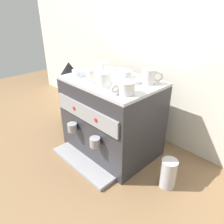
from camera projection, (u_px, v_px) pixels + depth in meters
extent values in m
plane|color=brown|center=(112.00, 147.00, 1.40)|extent=(4.00, 4.00, 0.00)
cube|color=silver|center=(149.00, 66.00, 1.39)|extent=(2.80, 0.03, 0.96)
cube|color=#2D2D33|center=(112.00, 117.00, 1.30)|extent=(0.54, 0.38, 0.45)
cube|color=#B7B7BC|center=(112.00, 81.00, 1.19)|extent=(0.54, 0.38, 0.02)
cube|color=#939399|center=(85.00, 113.00, 1.13)|extent=(0.50, 0.01, 0.09)
cylinder|color=red|center=(74.00, 108.00, 1.19)|extent=(0.02, 0.01, 0.02)
cylinder|color=red|center=(96.00, 120.00, 1.07)|extent=(0.02, 0.01, 0.02)
cube|color=#939399|center=(82.00, 163.00, 1.25)|extent=(0.46, 0.12, 0.02)
cylinder|color=#939399|center=(72.00, 127.00, 1.24)|extent=(0.06, 0.06, 0.05)
cylinder|color=#939399|center=(95.00, 142.00, 1.11)|extent=(0.06, 0.06, 0.05)
cylinder|color=white|center=(148.00, 76.00, 1.12)|extent=(0.07, 0.07, 0.08)
torus|color=white|center=(158.00, 76.00, 1.11)|extent=(0.05, 0.05, 0.06)
cylinder|color=white|center=(104.00, 79.00, 1.08)|extent=(0.08, 0.08, 0.07)
torus|color=white|center=(106.00, 76.00, 1.13)|extent=(0.04, 0.05, 0.05)
cylinder|color=white|center=(126.00, 77.00, 1.12)|extent=(0.06, 0.06, 0.07)
torus|color=white|center=(125.00, 79.00, 1.09)|extent=(0.04, 0.05, 0.05)
cylinder|color=white|center=(103.00, 67.00, 1.29)|extent=(0.07, 0.07, 0.07)
torus|color=white|center=(99.00, 66.00, 1.33)|extent=(0.05, 0.02, 0.05)
cylinder|color=white|center=(92.00, 76.00, 1.14)|extent=(0.06, 0.06, 0.07)
torus|color=white|center=(100.00, 75.00, 1.15)|extent=(0.03, 0.05, 0.05)
cylinder|color=white|center=(126.00, 88.00, 0.99)|extent=(0.08, 0.08, 0.06)
torus|color=white|center=(116.00, 89.00, 0.98)|extent=(0.04, 0.05, 0.05)
cylinder|color=silver|center=(80.00, 72.00, 1.26)|extent=(0.09, 0.09, 0.03)
cylinder|color=silver|center=(80.00, 75.00, 1.26)|extent=(0.05, 0.05, 0.01)
cylinder|color=silver|center=(120.00, 74.00, 1.23)|extent=(0.13, 0.13, 0.04)
cylinder|color=silver|center=(120.00, 76.00, 1.23)|extent=(0.07, 0.07, 0.01)
cylinder|color=black|center=(72.00, 101.00, 1.64)|extent=(0.19, 0.19, 0.35)
cone|color=black|center=(69.00, 70.00, 1.54)|extent=(0.17, 0.17, 0.12)
cylinder|color=#B7B7BC|center=(168.00, 173.00, 1.08)|extent=(0.08, 0.08, 0.16)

